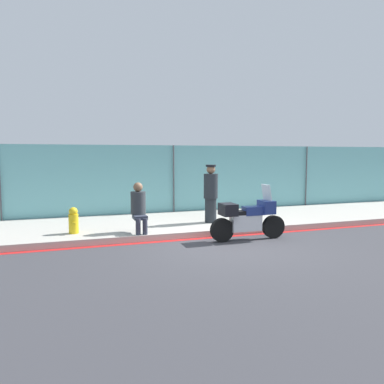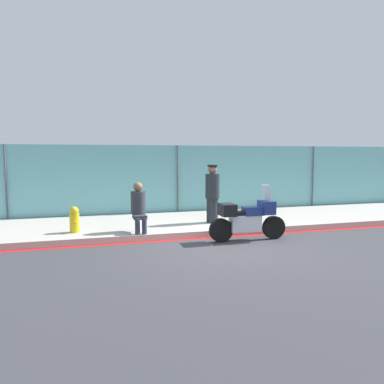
% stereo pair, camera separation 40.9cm
% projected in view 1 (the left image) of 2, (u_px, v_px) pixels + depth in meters
% --- Properties ---
extents(ground_plane, '(120.00, 120.00, 0.00)m').
position_uv_depth(ground_plane, '(227.00, 246.00, 9.01)').
color(ground_plane, '#38383D').
extents(sidewalk, '(41.09, 3.56, 0.17)m').
position_uv_depth(sidewalk, '(190.00, 223.00, 11.65)').
color(sidewalk, '#ADA89E').
rests_on(sidewalk, ground_plane).
extents(curb_paint_stripe, '(41.09, 0.18, 0.01)m').
position_uv_depth(curb_paint_stripe, '(212.00, 238.00, 9.90)').
color(curb_paint_stripe, red).
rests_on(curb_paint_stripe, ground_plane).
extents(storefront_fence, '(39.03, 0.17, 2.52)m').
position_uv_depth(storefront_fence, '(173.00, 181.00, 13.30)').
color(storefront_fence, '#6BB2B7').
rests_on(storefront_fence, ground_plane).
extents(motorcycle, '(2.06, 0.52, 1.43)m').
position_uv_depth(motorcycle, '(248.00, 218.00, 9.59)').
color(motorcycle, black).
rests_on(motorcycle, ground_plane).
extents(officer_standing, '(0.42, 0.42, 1.73)m').
position_uv_depth(officer_standing, '(211.00, 193.00, 11.14)').
color(officer_standing, '#1E2328').
rests_on(officer_standing, sidewalk).
extents(person_seated_on_curb, '(0.39, 0.68, 1.30)m').
position_uv_depth(person_seated_on_curb, '(139.00, 205.00, 9.74)').
color(person_seated_on_curb, '#2D3342').
rests_on(person_seated_on_curb, sidewalk).
extents(fire_hydrant, '(0.25, 0.31, 0.68)m').
position_uv_depth(fire_hydrant, '(74.00, 221.00, 9.61)').
color(fire_hydrant, gold).
rests_on(fire_hydrant, sidewalk).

